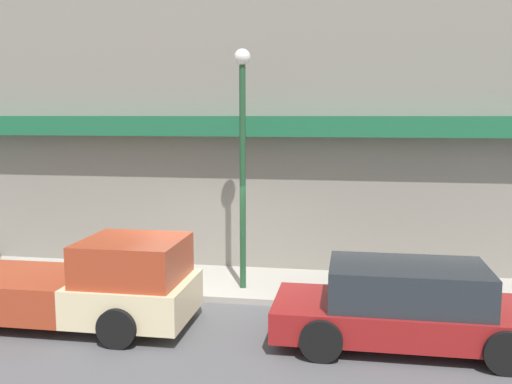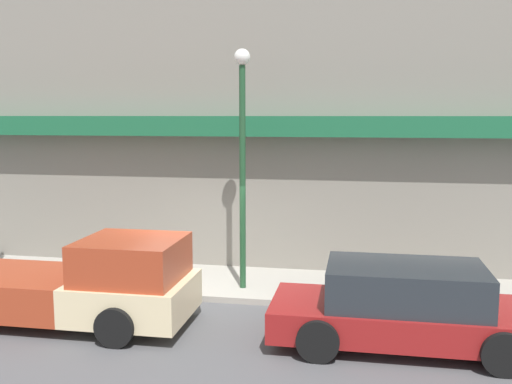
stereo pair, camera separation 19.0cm
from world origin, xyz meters
TOP-DOWN VIEW (x-y plane):
  - ground_plane at (0.00, 0.00)m, footprint 80.00×80.00m
  - sidewalk at (0.00, 1.29)m, footprint 36.00×2.58m
  - building at (0.01, 4.06)m, footprint 19.80×3.80m
  - pickup_truck at (-1.95, -1.68)m, footprint 5.54×2.15m
  - parked_car at (4.40, -1.68)m, footprint 4.71×2.10m
  - fire_hydrant at (-1.26, 0.51)m, footprint 0.18×0.18m
  - street_lamp at (0.97, 0.79)m, footprint 0.36×0.36m

SIDE VIEW (x-z plane):
  - ground_plane at x=0.00m, z-range 0.00..0.00m
  - sidewalk at x=0.00m, z-range 0.00..0.14m
  - fire_hydrant at x=-1.26m, z-range 0.13..0.85m
  - parked_car at x=4.40m, z-range -0.01..1.46m
  - pickup_truck at x=-1.95m, z-range -0.10..1.65m
  - street_lamp at x=0.97m, z-range 0.82..6.22m
  - building at x=0.01m, z-range -0.01..10.85m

